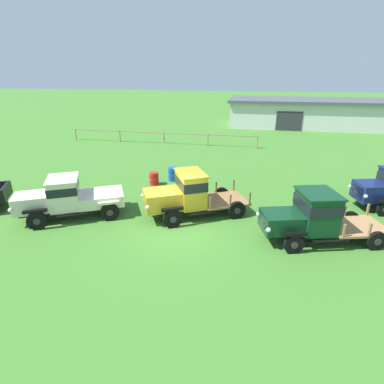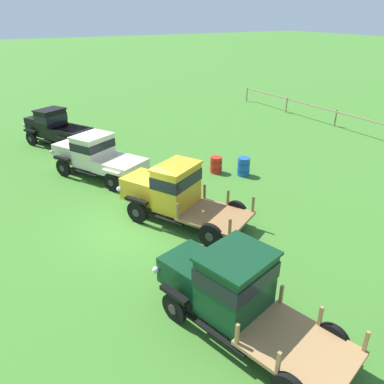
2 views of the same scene
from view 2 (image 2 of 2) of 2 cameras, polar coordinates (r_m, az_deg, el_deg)
ground_plane at (r=14.74m, az=-8.92°, el=-5.41°), size 240.00×240.00×0.00m
paddock_fence at (r=29.27m, az=20.58°, el=11.13°), size 19.68×0.62×1.23m
vintage_truck_foreground_near at (r=24.82m, az=-20.06°, el=9.24°), size 4.77×3.64×2.22m
vintage_truck_second_in_line at (r=19.33m, az=-14.38°, el=5.48°), size 5.38×4.01×2.12m
vintage_truck_midrow_center at (r=14.72m, az=-3.14°, el=0.24°), size 5.56×4.18×2.34m
vintage_truck_far_side at (r=9.97m, az=5.88°, el=-14.16°), size 5.74×3.28×2.26m
oil_drum_beside_row at (r=19.18m, az=7.87°, el=3.86°), size 0.64×0.64×0.94m
oil_drum_near_fence at (r=19.41m, az=3.69°, el=4.18°), size 0.63×0.63×0.84m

